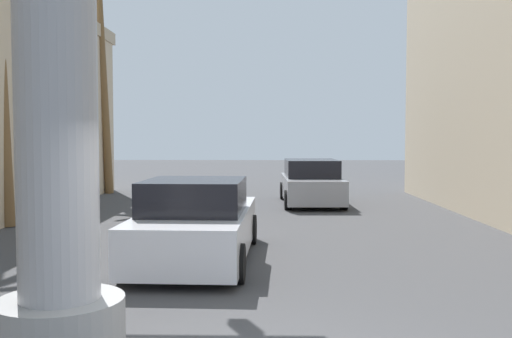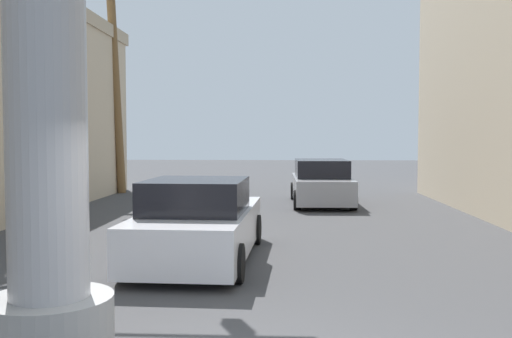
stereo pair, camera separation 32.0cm
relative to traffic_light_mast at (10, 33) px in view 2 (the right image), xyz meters
name	(u,v)px [view 2 (the right image)]	position (x,y,z in m)	size (l,w,h in m)	color
ground_plane	(267,225)	(4.74, 4.40, -4.32)	(87.91, 87.91, 0.00)	#424244
traffic_light_mast	(10,33)	(0.00, 0.00, 0.00)	(5.41, 0.32, 6.11)	#333333
car_lead	(199,224)	(3.62, -0.09, -3.61)	(2.17, 4.88, 1.56)	black
car_far	(321,183)	(6.47, 9.20, -3.58)	(2.10, 4.62, 1.56)	black
palm_tree_mid_right	(506,23)	(11.69, 6.64, 1.36)	(2.87, 2.93, 8.54)	brown
palm_tree_far_left	(117,51)	(-1.72, 12.62, 1.55)	(3.26, 3.13, 9.53)	brown
palm_tree_mid_left	(6,11)	(-2.06, 3.99, 1.29)	(3.18, 2.99, 8.81)	brown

